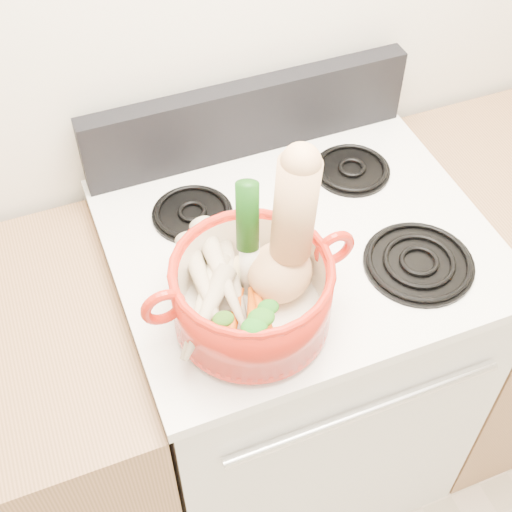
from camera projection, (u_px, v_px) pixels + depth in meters
name	position (u px, v px, depth m)	size (l,w,h in m)	color
wall_back	(238.00, 0.00, 1.44)	(3.50, 0.02, 2.60)	white
stove_body	(291.00, 363.00, 1.86)	(0.76, 0.65, 0.92)	silver
cooktop	(300.00, 241.00, 1.50)	(0.78, 0.67, 0.03)	white
control_backsplash	(248.00, 118.00, 1.60)	(0.76, 0.05, 0.18)	black
oven_handle	(365.00, 412.00, 1.41)	(0.02, 0.02, 0.60)	silver
burner_front_left	(242.00, 318.00, 1.34)	(0.22, 0.22, 0.02)	black
burner_front_right	(419.00, 262.00, 1.43)	(0.22, 0.22, 0.02)	black
burner_back_left	(192.00, 212.00, 1.52)	(0.17, 0.17, 0.02)	black
burner_back_right	(352.00, 169.00, 1.61)	(0.17, 0.17, 0.02)	black
dutch_oven	(252.00, 294.00, 1.27)	(0.29, 0.29, 0.14)	red
pot_handle_left	(163.00, 307.00, 1.19)	(0.08, 0.08, 0.02)	red
pot_handle_right	(334.00, 248.00, 1.28)	(0.08, 0.08, 0.02)	red
squash	(282.00, 234.00, 1.22)	(0.13, 0.13, 0.31)	tan
leek	(249.00, 239.00, 1.24)	(0.04, 0.04, 0.26)	white
ginger	(243.00, 270.00, 1.34)	(0.09, 0.06, 0.05)	#D3C181
parsnip_0	(209.00, 299.00, 1.29)	(0.04, 0.04, 0.23)	beige
parsnip_1	(202.00, 305.00, 1.27)	(0.05, 0.05, 0.22)	beige
parsnip_2	(232.00, 274.00, 1.31)	(0.04, 0.04, 0.19)	beige
parsnip_3	(206.00, 312.00, 1.24)	(0.04, 0.04, 0.19)	beige
parsnip_4	(203.00, 284.00, 1.28)	(0.04, 0.04, 0.22)	beige
parsnip_5	(222.00, 274.00, 1.29)	(0.05, 0.05, 0.24)	beige
carrot_0	(257.00, 309.00, 1.28)	(0.04, 0.04, 0.18)	#CB400A
carrot_1	(234.00, 320.00, 1.26)	(0.03, 0.03, 0.13)	#D8650A
carrot_2	(258.00, 302.00, 1.28)	(0.03, 0.03, 0.15)	#DF500B
carrot_3	(252.00, 325.00, 1.24)	(0.03, 0.03, 0.15)	#C14509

